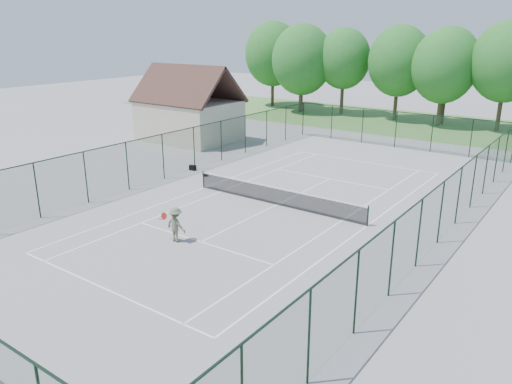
# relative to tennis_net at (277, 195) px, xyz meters

# --- Properties ---
(ground) EXTENTS (140.00, 140.00, 0.00)m
(ground) POSITION_rel_tennis_net_xyz_m (0.00, 0.00, -0.58)
(ground) COLOR gray
(ground) RESTS_ON ground
(grass_far) EXTENTS (80.00, 16.00, 0.01)m
(grass_far) POSITION_rel_tennis_net_xyz_m (0.00, 30.00, -0.57)
(grass_far) COLOR #55863D
(grass_far) RESTS_ON ground
(court_lines) EXTENTS (11.05, 23.85, 0.01)m
(court_lines) POSITION_rel_tennis_net_xyz_m (0.00, 0.00, -0.57)
(court_lines) COLOR white
(court_lines) RESTS_ON ground
(tennis_net) EXTENTS (11.08, 0.08, 1.10)m
(tennis_net) POSITION_rel_tennis_net_xyz_m (0.00, 0.00, 0.00)
(tennis_net) COLOR black
(tennis_net) RESTS_ON ground
(fence_enclosure) EXTENTS (18.05, 36.05, 3.02)m
(fence_enclosure) POSITION_rel_tennis_net_xyz_m (0.00, 0.00, 0.98)
(fence_enclosure) COLOR #183B21
(fence_enclosure) RESTS_ON ground
(utility_building) EXTENTS (8.60, 6.27, 6.63)m
(utility_building) POSITION_rel_tennis_net_xyz_m (-16.00, 10.00, 2.54)
(utility_building) COLOR beige
(utility_building) RESTS_ON ground
(tree_line_far) EXTENTS (39.40, 6.40, 9.70)m
(tree_line_far) POSITION_rel_tennis_net_xyz_m (0.00, 30.00, 5.42)
(tree_line_far) COLOR #463826
(tree_line_far) RESTS_ON ground
(sports_bag_a) EXTENTS (0.49, 0.33, 0.37)m
(sports_bag_a) POSITION_rel_tennis_net_xyz_m (-8.87, 2.63, -0.39)
(sports_bag_a) COLOR black
(sports_bag_a) RESTS_ON ground
(sports_bag_b) EXTENTS (0.35, 0.22, 0.27)m
(sports_bag_b) POSITION_rel_tennis_net_xyz_m (-7.12, 2.00, -0.44)
(sports_bag_b) COLOR black
(sports_bag_b) RESTS_ON ground
(tennis_player) EXTENTS (2.10, 0.88, 1.67)m
(tennis_player) POSITION_rel_tennis_net_xyz_m (-0.99, -7.01, 0.26)
(tennis_player) COLOR #5F664A
(tennis_player) RESTS_ON ground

